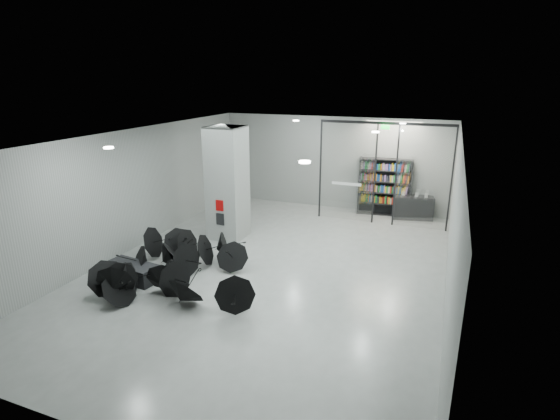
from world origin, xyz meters
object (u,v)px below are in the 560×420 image
at_px(column, 227,183).
at_px(umbrella_cluster, 169,270).
at_px(bookshelf, 384,187).
at_px(bench, 133,272).
at_px(shop_counter, 413,207).

distance_m(column, umbrella_cluster, 4.17).
relative_size(column, bookshelf, 1.67).
xyz_separation_m(bench, shop_counter, (6.97, 8.78, 0.23)).
bearing_deg(bench, column, 84.95).
relative_size(column, umbrella_cluster, 0.76).
bearing_deg(shop_counter, bookshelf, 160.35).
distance_m(shop_counter, umbrella_cluster, 10.33).
height_order(column, shop_counter, column).
relative_size(column, bench, 2.56).
distance_m(bench, shop_counter, 11.22).
distance_m(bench, bookshelf, 10.67).
bearing_deg(umbrella_cluster, column, 91.01).
bearing_deg(bookshelf, bench, -129.55).
bearing_deg(column, umbrella_cluster, -88.99).
bearing_deg(bookshelf, shop_counter, -13.72).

